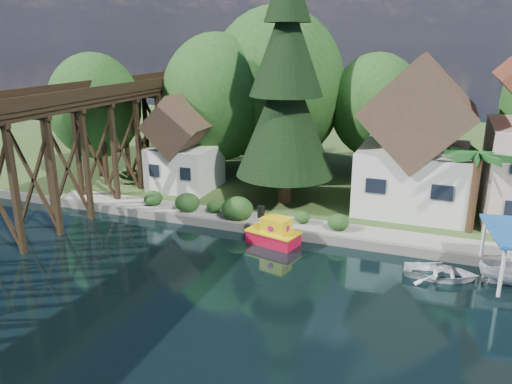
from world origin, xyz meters
TOP-DOWN VIEW (x-y plane):
  - ground at (0.00, 0.00)m, footprint 140.00×140.00m
  - bank at (0.00, 34.00)m, footprint 140.00×52.00m
  - seawall at (4.00, 8.00)m, footprint 60.00×0.40m
  - promenade at (6.00, 9.30)m, footprint 50.00×2.60m
  - trestle_bridge at (-16.00, 5.17)m, footprint 4.12×44.18m
  - house_left at (7.00, 16.00)m, footprint 7.64×8.64m
  - shed at (-11.00, 14.50)m, footprint 5.09×5.40m
  - bg_trees at (1.00, 21.25)m, footprint 49.90×13.30m
  - shrubs at (-4.60, 9.26)m, footprint 15.76×2.47m
  - conifer at (-2.07, 13.64)m, footprint 7.32×7.32m
  - palm_tree at (10.98, 12.00)m, footprint 5.22×5.22m
  - tugboat at (-0.57, 6.83)m, footprint 3.58×2.50m
  - boat_white_a at (9.43, 5.58)m, footprint 4.08×3.03m

SIDE VIEW (x-z plane):
  - ground at x=0.00m, z-range 0.00..0.00m
  - bank at x=0.00m, z-range 0.00..0.50m
  - seawall at x=4.00m, z-range 0.00..0.62m
  - boat_white_a at x=9.43m, z-range 0.00..0.81m
  - promenade at x=6.00m, z-range 0.50..0.56m
  - tugboat at x=-0.57m, z-range -0.47..1.88m
  - shrubs at x=-4.60m, z-range 0.38..2.08m
  - shed at x=-11.00m, z-range -0.10..7.75m
  - house_left at x=7.00m, z-range -0.37..10.65m
  - trestle_bridge at x=-16.00m, z-range 0.70..10.00m
  - palm_tree at x=10.98m, z-range 2.60..8.22m
  - bg_trees at x=1.00m, z-range 2.00..12.57m
  - conifer at x=-2.07m, z-range 0.17..18.18m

